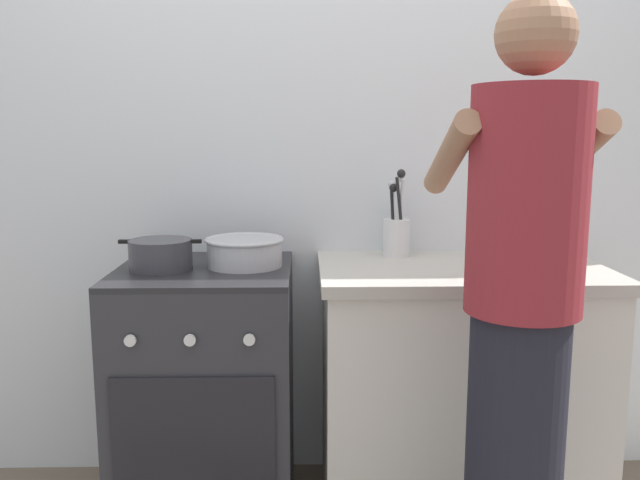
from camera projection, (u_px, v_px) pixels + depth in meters
name	position (u px, v px, depth m)	size (l,w,h in m)	color
back_wall	(356.00, 161.00, 2.56)	(3.20, 0.10, 2.50)	silver
countertop	(458.00, 388.00, 2.36)	(1.00, 0.60, 0.90)	silver
stove_range	(208.00, 391.00, 2.33)	(0.60, 0.62, 0.90)	#2D2D33
pot	(161.00, 255.00, 2.22)	(0.28, 0.21, 0.10)	#38383D
mixing_bowl	(245.00, 251.00, 2.27)	(0.27, 0.27, 0.10)	#B7B7BC
utensil_crock	(397.00, 230.00, 2.46)	(0.10, 0.10, 0.33)	silver
spice_bottle	(485.00, 258.00, 2.22)	(0.04, 0.04, 0.08)	silver
oil_bottle	(544.00, 240.00, 2.19)	(0.06, 0.06, 0.25)	gold
person	(521.00, 326.00, 1.72)	(0.41, 0.50, 1.70)	black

